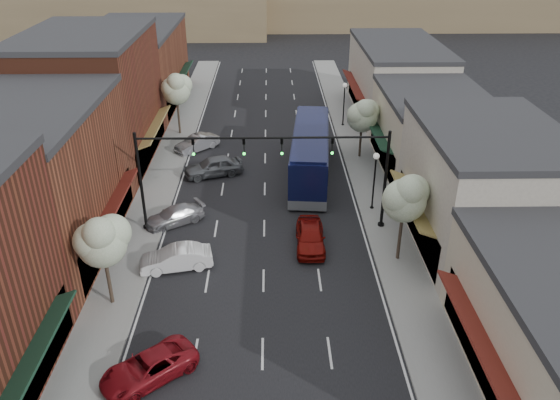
{
  "coord_description": "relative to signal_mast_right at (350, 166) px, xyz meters",
  "views": [
    {
      "loc": [
        0.48,
        -24.1,
        19.14
      ],
      "look_at": [
        1.08,
        7.95,
        2.2
      ],
      "focal_mm": 35.0,
      "sensor_mm": 36.0,
      "label": 1
    }
  ],
  "objects": [
    {
      "name": "bldg_left_midfar",
      "position": [
        -19.86,
        12.0,
        0.78
      ],
      "size": [
        10.14,
        14.1,
        10.9
      ],
      "color": "brown",
      "rests_on": "ground"
    },
    {
      "name": "signal_mast_left",
      "position": [
        -11.24,
        0.0,
        0.0
      ],
      "size": [
        8.22,
        0.46,
        7.0
      ],
      "color": "black",
      "rests_on": "ground"
    },
    {
      "name": "bldg_right_midfar",
      "position": [
        8.08,
        10.0,
        -1.46
      ],
      "size": [
        9.14,
        12.1,
        6.4
      ],
      "color": "#C4B69B",
      "rests_on": "ground"
    },
    {
      "name": "curb_left",
      "position": [
        -12.62,
        10.5,
        -4.55
      ],
      "size": [
        0.25,
        73.0,
        0.17
      ],
      "primitive_type": "cube",
      "color": "gray",
      "rests_on": "ground"
    },
    {
      "name": "ground",
      "position": [
        -5.62,
        -8.0,
        -4.62
      ],
      "size": [
        160.0,
        160.0,
        0.0
      ],
      "primitive_type": "plane",
      "color": "black",
      "rests_on": "ground"
    },
    {
      "name": "tree_right_far",
      "position": [
        2.73,
        11.95,
        -0.63
      ],
      "size": [
        2.85,
        2.65,
        5.43
      ],
      "color": "#47382B",
      "rests_on": "ground"
    },
    {
      "name": "bldg_left_midnear",
      "position": [
        -19.85,
        -2.0,
        0.03
      ],
      "size": [
        10.14,
        14.1,
        9.4
      ],
      "color": "brown",
      "rests_on": "ground"
    },
    {
      "name": "sidewalk_left",
      "position": [
        -14.02,
        10.5,
        -4.55
      ],
      "size": [
        2.8,
        73.0,
        0.15
      ],
      "primitive_type": "cube",
      "color": "gray",
      "rests_on": "ground"
    },
    {
      "name": "hill_near",
      "position": [
        -30.62,
        70.0,
        -0.62
      ],
      "size": [
        50.0,
        20.0,
        8.0
      ],
      "primitive_type": "cube",
      "color": "#7A6647",
      "rests_on": "ground"
    },
    {
      "name": "bldg_right_far",
      "position": [
        8.09,
        24.0,
        -0.96
      ],
      "size": [
        9.14,
        16.1,
        7.4
      ],
      "color": "#BEB4A2",
      "rests_on": "ground"
    },
    {
      "name": "parked_car_e",
      "position": [
        -11.78,
        13.95,
        -3.93
      ],
      "size": [
        4.02,
        4.0,
        1.38
      ],
      "primitive_type": "imported",
      "rotation": [
        0.0,
        0.0,
        -0.79
      ],
      "color": "#A8A8AE",
      "rests_on": "ground"
    },
    {
      "name": "bldg_right_midnear",
      "position": [
        8.1,
        -2.0,
        -0.72
      ],
      "size": [
        9.14,
        12.1,
        7.9
      ],
      "color": "#BEB4A2",
      "rests_on": "ground"
    },
    {
      "name": "red_hatchback",
      "position": [
        -2.64,
        -2.34,
        -3.85
      ],
      "size": [
        1.94,
        4.58,
        1.55
      ],
      "primitive_type": "imported",
      "rotation": [
        0.0,
        0.0,
        -0.03
      ],
      "color": "maroon",
      "rests_on": "ground"
    },
    {
      "name": "lamp_post_far",
      "position": [
        2.18,
        20.0,
        -1.62
      ],
      "size": [
        0.44,
        0.44,
        4.44
      ],
      "color": "black",
      "rests_on": "ground"
    },
    {
      "name": "parked_car_a",
      "position": [
        -10.83,
        -13.45,
        -3.99
      ],
      "size": [
        4.84,
        4.48,
        1.26
      ],
      "primitive_type": "imported",
      "rotation": [
        0.0,
        0.0,
        -0.89
      ],
      "color": "maroon",
      "rests_on": "ground"
    },
    {
      "name": "bldg_left_far",
      "position": [
        -19.84,
        28.0,
        -0.46
      ],
      "size": [
        10.14,
        18.1,
        8.4
      ],
      "color": "brown",
      "rests_on": "ground"
    },
    {
      "name": "lamp_post_near",
      "position": [
        2.18,
        2.5,
        -1.62
      ],
      "size": [
        0.44,
        0.44,
        4.44
      ],
      "color": "black",
      "rests_on": "ground"
    },
    {
      "name": "tree_left_near",
      "position": [
        -13.87,
        -8.05,
        -0.4
      ],
      "size": [
        2.85,
        2.65,
        5.69
      ],
      "color": "#47382B",
      "rests_on": "ground"
    },
    {
      "name": "coach_bus",
      "position": [
        -1.94,
        8.38,
        -2.59
      ],
      "size": [
        4.02,
        13.01,
        3.91
      ],
      "rotation": [
        0.0,
        0.0,
        -0.1
      ],
      "color": "#0C1033",
      "rests_on": "ground"
    },
    {
      "name": "parked_car_d",
      "position": [
        -9.82,
        8.55,
        -3.81
      ],
      "size": [
        5.13,
        3.34,
        1.62
      ],
      "primitive_type": "imported",
      "rotation": [
        0.0,
        0.0,
        -1.25
      ],
      "color": "#585B60",
      "rests_on": "ground"
    },
    {
      "name": "tree_right_near",
      "position": [
        2.73,
        -4.05,
        -0.17
      ],
      "size": [
        2.85,
        2.65,
        5.95
      ],
      "color": "#47382B",
      "rests_on": "ground"
    },
    {
      "name": "tree_left_far",
      "position": [
        -13.87,
        17.95,
        -0.02
      ],
      "size": [
        2.85,
        2.65,
        6.13
      ],
      "color": "#47382B",
      "rests_on": "ground"
    },
    {
      "name": "signal_mast_right",
      "position": [
        0.0,
        0.0,
        0.0
      ],
      "size": [
        8.22,
        0.46,
        7.0
      ],
      "color": "black",
      "rests_on": "ground"
    },
    {
      "name": "parked_car_b",
      "position": [
        -10.89,
        -4.62,
        -3.91
      ],
      "size": [
        4.53,
        2.35,
        1.42
      ],
      "primitive_type": "imported",
      "rotation": [
        0.0,
        0.0,
        -1.36
      ],
      "color": "white",
      "rests_on": "ground"
    },
    {
      "name": "parked_car_c",
      "position": [
        -11.82,
        0.76,
        -4.01
      ],
      "size": [
        4.45,
        3.7,
        1.22
      ],
      "primitive_type": "imported",
      "rotation": [
        0.0,
        0.0,
        -1.0
      ],
      "color": "#A6A6AC",
      "rests_on": "ground"
    },
    {
      "name": "curb_right",
      "position": [
        1.38,
        10.5,
        -4.55
      ],
      "size": [
        0.25,
        73.0,
        0.17
      ],
      "primitive_type": "cube",
      "color": "gray",
      "rests_on": "ground"
    },
    {
      "name": "sidewalk_right",
      "position": [
        2.78,
        10.5,
        -4.55
      ],
      "size": [
        2.8,
        73.0,
        0.15
      ],
      "primitive_type": "cube",
      "color": "gray",
      "rests_on": "ground"
    }
  ]
}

